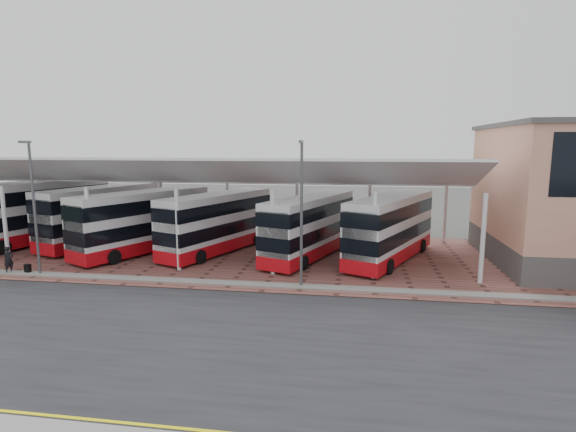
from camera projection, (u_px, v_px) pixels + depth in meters
name	position (u px, v px, depth m)	size (l,w,h in m)	color
ground	(236.00, 331.00, 19.06)	(140.00, 140.00, 0.00)	#40423E
road	(230.00, 341.00, 18.08)	(120.00, 14.00, 0.02)	black
forecourt	(313.00, 257.00, 31.45)	(72.00, 16.00, 0.06)	brown
north_kerb	(265.00, 285.00, 25.10)	(120.00, 0.80, 0.14)	slate
yellow_line_far	(173.00, 428.00, 12.51)	(120.00, 0.12, 0.01)	yellow
canopy	(205.00, 173.00, 32.66)	(37.00, 11.63, 7.07)	silver
lamp_west	(34.00, 204.00, 26.59)	(0.16, 0.90, 8.07)	#4E5054
lamp_east	(301.00, 210.00, 24.21)	(0.16, 0.90, 8.07)	#4E5054
bus_0	(38.00, 212.00, 35.79)	(6.15, 12.24, 4.93)	silver
bus_1	(103.00, 215.00, 35.64)	(5.57, 11.29, 4.54)	silver
bus_2	(144.00, 222.00, 32.70)	(6.91, 10.82, 4.45)	silver
bus_3	(218.00, 223.00, 32.73)	(6.07, 10.57, 4.30)	silver
bus_4	(310.00, 227.00, 31.27)	(5.77, 10.51, 4.26)	silver
bus_5	(391.00, 228.00, 30.41)	(6.60, 10.68, 4.37)	silver
pedestrian	(9.00, 260.00, 27.39)	(0.60, 0.40, 1.65)	black
suitcase	(28.00, 269.00, 27.42)	(0.34, 0.24, 0.58)	black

